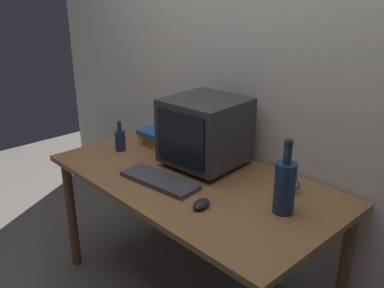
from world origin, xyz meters
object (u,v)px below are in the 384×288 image
crt_monitor (205,131)px  book_stack (159,137)px  keyboard (159,180)px  computer_mouse (201,204)px  mug (286,181)px  bottle_tall (285,185)px  bottle_short (120,139)px

crt_monitor → book_stack: 0.44m
crt_monitor → keyboard: crt_monitor is taller
computer_mouse → mug: (0.15, 0.42, 0.03)m
bottle_tall → bottle_short: (-1.08, -0.11, -0.06)m
bottle_short → keyboard: bearing=-11.9°
book_stack → crt_monitor: bearing=-1.7°
crt_monitor → mug: 0.50m
book_stack → bottle_short: bearing=-110.3°
bottle_tall → mug: 0.23m
mug → bottle_short: bearing=-163.5°
crt_monitor → book_stack: crt_monitor is taller
computer_mouse → bottle_short: (-0.82, 0.13, 0.05)m
book_stack → keyboard: bearing=-38.8°
keyboard → bottle_short: 0.51m
bottle_tall → bottle_short: bottle_tall is taller
bottle_short → mug: bearing=16.5°
mug → computer_mouse: bearing=-110.3°
crt_monitor → computer_mouse: crt_monitor is taller
keyboard → computer_mouse: 0.32m
bottle_short → book_stack: size_ratio=0.69×
bottle_tall → bottle_short: 1.09m
mug → book_stack: bearing=-176.1°
book_stack → mug: size_ratio=2.19×
bottle_short → mug: (0.97, 0.29, -0.02)m
crt_monitor → bottle_tall: crt_monitor is taller
crt_monitor → mug: bearing=8.8°
computer_mouse → bottle_short: bottle_short is taller
keyboard → bottle_tall: 0.63m
bottle_tall → mug: size_ratio=2.83×
computer_mouse → mug: bearing=57.9°
bottle_short → mug: bottle_short is taller
keyboard → bottle_tall: size_ratio=1.24×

